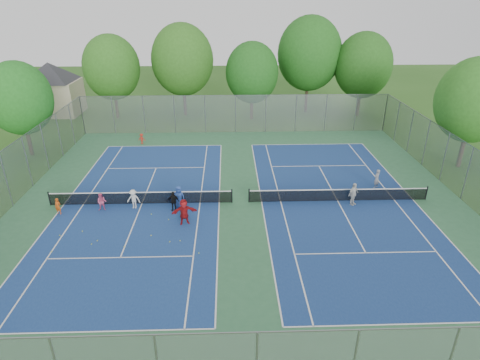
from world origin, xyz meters
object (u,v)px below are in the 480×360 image
net_right (338,195)px  ball_hopper (183,214)px  net_left (141,198)px  instructor (377,179)px  ball_crate (168,199)px

net_right → ball_hopper: (-10.87, -2.04, -0.16)m
net_right → ball_hopper: bearing=-169.4°
net_left → instructor: 17.58m
net_right → ball_hopper: 11.06m
net_right → instructor: (3.45, 2.08, 0.30)m
net_right → instructor: size_ratio=8.53×
instructor → net_left: bearing=-29.0°
ball_crate → ball_hopper: size_ratio=0.54×
net_left → net_right: bearing=0.0°
ball_hopper → net_right: bearing=10.6°
net_left → ball_crate: (1.81, 0.45, -0.32)m
ball_crate → ball_hopper: 2.83m
ball_crate → instructor: instructor is taller
ball_crate → instructor: bearing=5.9°
net_left → ball_crate: bearing=14.1°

